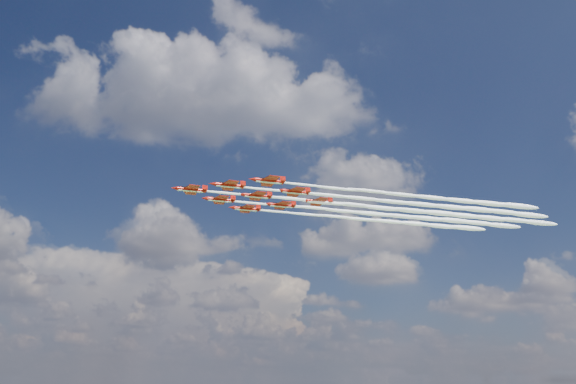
# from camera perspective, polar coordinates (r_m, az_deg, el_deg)

# --- Properties ---
(jet_lead) EXTENTS (91.79, 31.12, 2.57)m
(jet_lead) POSITION_cam_1_polar(r_m,az_deg,el_deg) (172.54, 4.86, -1.15)
(jet_lead) COLOR #A21109
(jet_row2_port) EXTENTS (91.79, 31.12, 2.57)m
(jet_row2_port) POSITION_cam_1_polar(r_m,az_deg,el_deg) (170.35, 8.72, -0.77)
(jet_row2_port) COLOR #A21109
(jet_row2_starb) EXTENTS (91.79, 31.12, 2.57)m
(jet_row2_starb) POSITION_cam_1_polar(r_m,az_deg,el_deg) (182.19, 6.88, -2.03)
(jet_row2_starb) COLOR #A21109
(jet_row3_port) EXTENTS (91.79, 31.12, 2.57)m
(jet_row3_port) POSITION_cam_1_polar(r_m,az_deg,el_deg) (168.97, 12.66, -0.37)
(jet_row3_port) COLOR #A21109
(jet_row3_centre) EXTENTS (91.79, 31.12, 2.57)m
(jet_row3_centre) POSITION_cam_1_polar(r_m,az_deg,el_deg) (180.37, 10.55, -1.67)
(jet_row3_centre) COLOR #A21109
(jet_row3_starb) EXTENTS (91.79, 31.12, 2.57)m
(jet_row3_starb) POSITION_cam_1_polar(r_m,az_deg,el_deg) (192.07, 8.70, -2.81)
(jet_row3_starb) COLOR #A21109
(jet_row4_port) EXTENTS (91.79, 31.12, 2.57)m
(jet_row4_port) POSITION_cam_1_polar(r_m,az_deg,el_deg) (179.32, 14.28, -1.30)
(jet_row4_port) COLOR #A21109
(jet_row4_starb) EXTENTS (91.79, 31.12, 2.57)m
(jet_row4_starb) POSITION_cam_1_polar(r_m,az_deg,el_deg) (190.60, 12.19, -2.48)
(jet_row4_starb) COLOR #A21109
(jet_tail) EXTENTS (91.79, 31.12, 2.57)m
(jet_tail) POSITION_cam_1_polar(r_m,az_deg,el_deg) (189.84, 15.73, -2.13)
(jet_tail) COLOR #A21109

